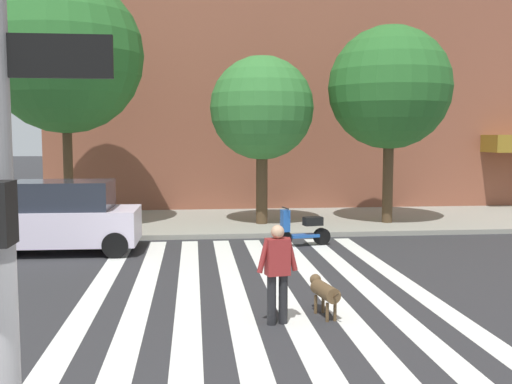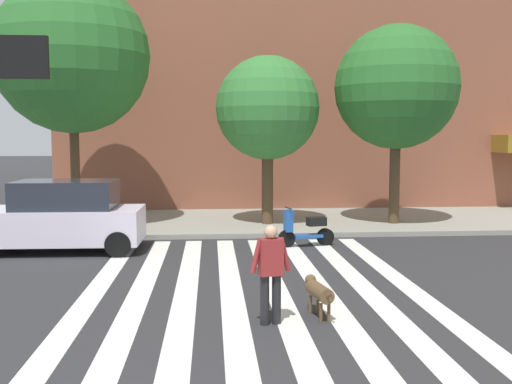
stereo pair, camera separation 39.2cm
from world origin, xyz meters
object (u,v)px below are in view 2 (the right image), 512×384
at_px(street_tree_middle, 268,109).
at_px(pedestrian_dog_walker, 271,269).
at_px(street_tree_nearest, 72,56).
at_px(parked_scooter, 306,229).
at_px(dog_on_leash, 318,291).
at_px(parked_car_behind_first, 62,217).
at_px(street_tree_further, 397,88).

height_order(street_tree_middle, pedestrian_dog_walker, street_tree_middle).
bearing_deg(street_tree_nearest, parked_scooter, -25.43).
xyz_separation_m(parked_scooter, pedestrian_dog_walker, (-1.67, -6.72, 0.45)).
distance_m(parked_scooter, dog_on_leash, 6.45).
height_order(parked_car_behind_first, street_tree_nearest, street_tree_nearest).
distance_m(pedestrian_dog_walker, dog_on_leash, 1.03).
xyz_separation_m(street_tree_nearest, dog_on_leash, (6.17, -9.72, -5.14)).
height_order(street_tree_nearest, street_tree_middle, street_tree_nearest).
xyz_separation_m(street_tree_further, pedestrian_dog_walker, (-5.15, -9.90, -3.72)).
bearing_deg(street_tree_nearest, dog_on_leash, -57.58).
height_order(street_tree_nearest, pedestrian_dog_walker, street_tree_nearest).
distance_m(parked_scooter, street_tree_nearest, 9.27).
bearing_deg(parked_car_behind_first, dog_on_leash, -47.08).
xyz_separation_m(street_tree_nearest, pedestrian_dog_walker, (5.32, -10.05, -4.66)).
bearing_deg(parked_scooter, street_tree_middle, 102.67).
relative_size(parked_scooter, street_tree_middle, 0.29).
xyz_separation_m(street_tree_nearest, street_tree_further, (10.48, -0.15, -0.94)).
bearing_deg(pedestrian_dog_walker, street_tree_nearest, 117.92).
xyz_separation_m(street_tree_middle, dog_on_leash, (-0.06, -9.77, -3.51)).
bearing_deg(street_tree_further, dog_on_leash, -114.22).
distance_m(parked_car_behind_first, street_tree_further, 11.25).
distance_m(street_tree_middle, dog_on_leash, 10.38).
distance_m(parked_car_behind_first, pedestrian_dog_walker, 8.17).
distance_m(street_tree_middle, pedestrian_dog_walker, 10.58).
relative_size(street_tree_nearest, street_tree_middle, 1.43).
relative_size(pedestrian_dog_walker, dog_on_leash, 1.50).
bearing_deg(parked_car_behind_first, street_tree_nearest, 96.63).
bearing_deg(parked_car_behind_first, parked_scooter, 1.70).
bearing_deg(street_tree_middle, street_tree_nearest, -179.51).
bearing_deg(street_tree_nearest, pedestrian_dog_walker, -62.08).
bearing_deg(parked_scooter, parked_car_behind_first, -178.30).
bearing_deg(pedestrian_dog_walker, street_tree_middle, 84.84).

